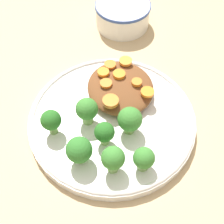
# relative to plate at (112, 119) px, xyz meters

# --- Properties ---
(ground_plane) EXTENTS (4.00, 4.00, 0.00)m
(ground_plane) POSITION_rel_plate_xyz_m (0.00, 0.00, -0.01)
(ground_plane) COLOR tan
(plate) EXTENTS (0.29, 0.29, 0.02)m
(plate) POSITION_rel_plate_xyz_m (0.00, 0.00, 0.00)
(plate) COLOR white
(plate) RESTS_ON ground_plane
(dip_bowl) EXTENTS (0.12, 0.12, 0.05)m
(dip_bowl) POSITION_rel_plate_xyz_m (0.27, -0.08, 0.02)
(dip_bowl) COLOR white
(dip_bowl) RESTS_ON ground_plane
(stew_mound) EXTENTS (0.13, 0.12, 0.03)m
(stew_mound) POSITION_rel_plate_xyz_m (0.05, -0.03, 0.02)
(stew_mound) COLOR brown
(stew_mound) RESTS_ON plate
(broccoli_floret_0) EXTENTS (0.03, 0.03, 0.05)m
(broccoli_floret_0) POSITION_rel_plate_xyz_m (-0.05, 0.02, 0.03)
(broccoli_floret_0) COLOR #7FA85B
(broccoli_floret_0) RESTS_ON plate
(broccoli_floret_1) EXTENTS (0.04, 0.04, 0.05)m
(broccoli_floret_1) POSITION_rel_plate_xyz_m (-0.00, 0.04, 0.04)
(broccoli_floret_1) COLOR #7FA85B
(broccoli_floret_1) RESTS_ON plate
(broccoli_floret_2) EXTENTS (0.03, 0.03, 0.05)m
(broccoli_floret_2) POSITION_rel_plate_xyz_m (-0.10, -0.03, 0.03)
(broccoli_floret_2) COLOR #759E51
(broccoli_floret_2) RESTS_ON plate
(broccoli_floret_3) EXTENTS (0.04, 0.04, 0.05)m
(broccoli_floret_3) POSITION_rel_plate_xyz_m (-0.07, 0.06, 0.04)
(broccoli_floret_3) COLOR #7FA85B
(broccoli_floret_3) RESTS_ON plate
(broccoli_floret_4) EXTENTS (0.04, 0.04, 0.05)m
(broccoli_floret_4) POSITION_rel_plate_xyz_m (-0.10, 0.02, 0.04)
(broccoli_floret_4) COLOR #759E51
(broccoli_floret_4) RESTS_ON plate
(broccoli_floret_5) EXTENTS (0.04, 0.04, 0.05)m
(broccoli_floret_5) POSITION_rel_plate_xyz_m (-0.03, -0.02, 0.04)
(broccoli_floret_5) COLOR #759E51
(broccoli_floret_5) RESTS_ON plate
(broccoli_floret_6) EXTENTS (0.03, 0.03, 0.05)m
(broccoli_floret_6) POSITION_rel_plate_xyz_m (-0.01, 0.10, 0.04)
(broccoli_floret_6) COLOR #759E51
(broccoli_floret_6) RESTS_ON plate
(carrot_slice_0) EXTENTS (0.03, 0.03, 0.01)m
(carrot_slice_0) POSITION_rel_plate_xyz_m (0.01, -0.00, 0.04)
(carrot_slice_0) COLOR orange
(carrot_slice_0) RESTS_ON stew_mound
(carrot_slice_1) EXTENTS (0.02, 0.02, 0.01)m
(carrot_slice_1) POSITION_rel_plate_xyz_m (0.07, -0.03, 0.04)
(carrot_slice_1) COLOR orange
(carrot_slice_1) RESTS_ON stew_mound
(carrot_slice_2) EXTENTS (0.02, 0.02, 0.01)m
(carrot_slice_2) POSITION_rel_plate_xyz_m (0.02, -0.07, 0.03)
(carrot_slice_2) COLOR orange
(carrot_slice_2) RESTS_ON stew_mound
(carrot_slice_3) EXTENTS (0.02, 0.02, 0.01)m
(carrot_slice_3) POSITION_rel_plate_xyz_m (0.10, -0.05, 0.03)
(carrot_slice_3) COLOR orange
(carrot_slice_3) RESTS_ON stew_mound
(carrot_slice_4) EXTENTS (0.02, 0.02, 0.01)m
(carrot_slice_4) POSITION_rel_plate_xyz_m (0.05, -0.05, 0.04)
(carrot_slice_4) COLOR orange
(carrot_slice_4) RESTS_ON stew_mound
(carrot_slice_5) EXTENTS (0.02, 0.02, 0.00)m
(carrot_slice_5) POSITION_rel_plate_xyz_m (0.05, -0.00, 0.03)
(carrot_slice_5) COLOR orange
(carrot_slice_5) RESTS_ON stew_mound
(carrot_slice_6) EXTENTS (0.02, 0.02, 0.00)m
(carrot_slice_6) POSITION_rel_plate_xyz_m (0.10, -0.02, 0.03)
(carrot_slice_6) COLOR orange
(carrot_slice_6) RESTS_ON stew_mound
(carrot_slice_7) EXTENTS (0.02, 0.02, 0.01)m
(carrot_slice_7) POSITION_rel_plate_xyz_m (0.08, 0.00, 0.04)
(carrot_slice_7) COLOR orange
(carrot_slice_7) RESTS_ON stew_mound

